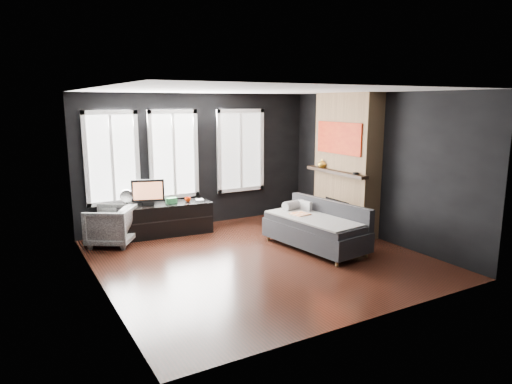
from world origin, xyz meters
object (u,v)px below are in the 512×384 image
mug (188,199)px  media_console (165,219)px  sofa (315,226)px  armchair (111,224)px  book (195,195)px  monitor (148,191)px  mantel_vase (322,163)px

mug → media_console: bearing=172.0°
sofa → mug: size_ratio=16.60×
armchair → book: book is taller
media_console → monitor: monitor is taller
sofa → monitor: 3.20m
mug → sofa: bearing=-53.2°
book → mantel_vase: mantel_vase is taller
media_console → mug: 0.59m
monitor → media_console: bearing=8.4°
media_console → book: 0.76m
book → armchair: bearing=-174.8°
armchair → media_console: (1.05, 0.15, -0.08)m
monitor → mantel_vase: size_ratio=3.57×
mantel_vase → armchair: bearing=167.3°
media_console → monitor: size_ratio=2.86×
book → monitor: bearing=177.2°
sofa → media_console: sofa is taller
sofa → book: 2.54m
monitor → mug: bearing=9.3°
media_console → armchair: bearing=-166.8°
media_console → book: size_ratio=8.50×
sofa → mug: bearing=119.1°
mug → mantel_vase: mantel_vase is taller
armchair → monitor: (0.76, 0.20, 0.50)m
media_console → monitor: bearing=175.6°
sofa → armchair: 3.63m
armchair → monitor: monitor is taller
media_console → mantel_vase: 3.29m
media_console → mug: bearing=-2.9°
media_console → mantel_vase: bearing=-14.5°
armchair → monitor: bearing=137.1°
sofa → armchair: sofa is taller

